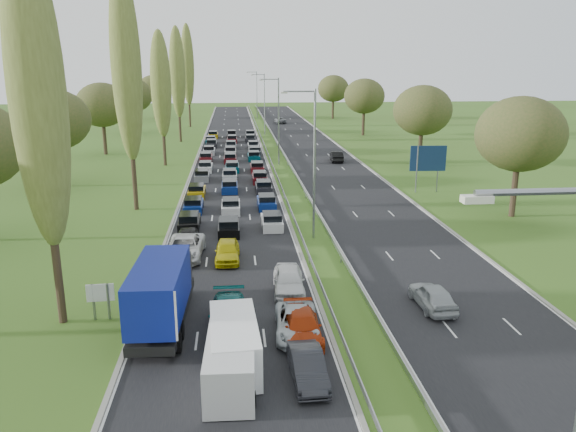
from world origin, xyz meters
name	(u,v)px	position (x,y,z in m)	size (l,w,h in m)	color
ground	(278,162)	(4.50, 80.00, 0.00)	(260.00, 260.00, 0.00)	#3B591B
near_carriageway	(231,160)	(-2.25, 82.50, 0.00)	(10.50, 215.00, 0.04)	black
far_carriageway	(321,159)	(11.25, 82.50, 0.00)	(10.50, 215.00, 0.04)	black
central_reservation	(276,156)	(4.50, 82.50, 0.55)	(2.36, 215.00, 0.32)	gray
lamp_columns	(279,122)	(4.50, 78.00, 6.00)	(0.18, 140.18, 12.00)	gray
poplar_row	(149,77)	(-11.50, 68.17, 12.39)	(2.80, 127.80, 22.44)	#2D2116
woodland_left	(45,123)	(-22.00, 62.63, 7.68)	(8.00, 166.00, 11.10)	#2D2116
woodland_right	(445,116)	(24.00, 66.67, 7.68)	(8.00, 153.00, 11.10)	#2D2116
traffic_queue_fill	(231,163)	(-2.26, 77.37, 0.44)	(9.09, 68.71, 0.80)	black
near_car_2	(185,247)	(-5.60, 39.13, 0.80)	(2.60, 5.64, 1.57)	silver
near_car_3	(188,239)	(-5.53, 41.56, 0.68)	(1.84, 4.53, 1.31)	black
near_car_7	(229,316)	(-2.33, 27.20, 0.78)	(2.12, 5.23, 1.52)	#055453
near_car_8	(227,251)	(-2.48, 38.14, 0.76)	(1.75, 4.34, 1.48)	#B8AE0C
near_car_9	(308,367)	(1.22, 21.75, 0.70)	(1.43, 4.11, 1.35)	#212227
near_car_10	(297,323)	(1.23, 26.22, 0.69)	(2.22, 4.81, 1.34)	#B4BBBE
near_car_11	(302,326)	(1.47, 25.77, 0.69)	(1.88, 4.62, 1.34)	#A42C0A
near_car_12	(289,280)	(1.36, 31.90, 0.82)	(1.89, 4.70, 1.60)	silver
far_car_0	(433,296)	(9.51, 28.81, 0.76)	(1.74, 4.32, 1.47)	#9EA3A7
far_car_1	(336,156)	(13.08, 79.67, 0.78)	(1.60, 4.60, 1.52)	black
far_car_2	(280,120)	(9.45, 135.03, 0.73)	(2.37, 5.14, 1.43)	gray
blue_lorry	(162,292)	(-5.88, 28.06, 1.97)	(2.50, 9.00, 3.80)	black
white_van_front	(234,341)	(-2.04, 23.64, 1.13)	(2.15, 5.48, 2.20)	white
white_van_rear	(231,361)	(-2.21, 21.89, 1.10)	(2.10, 5.36, 2.15)	silver
info_sign	(101,297)	(-9.40, 29.12, 1.37)	(1.50, 0.20, 2.10)	gray
direction_sign	(428,160)	(19.40, 58.71, 3.57)	(4.00, 0.32, 5.20)	gray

